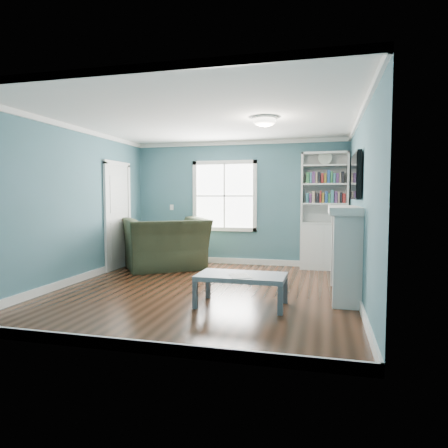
# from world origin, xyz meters

# --- Properties ---
(floor) EXTENTS (5.00, 5.00, 0.00)m
(floor) POSITION_xyz_m (0.00, 0.00, 0.00)
(floor) COLOR black
(floor) RESTS_ON ground
(room_walls) EXTENTS (5.00, 5.00, 5.00)m
(room_walls) POSITION_xyz_m (0.00, 0.00, 1.58)
(room_walls) COLOR #39646C
(room_walls) RESTS_ON ground
(trim) EXTENTS (4.50, 5.00, 2.60)m
(trim) POSITION_xyz_m (0.00, 0.00, 1.24)
(trim) COLOR white
(trim) RESTS_ON ground
(window) EXTENTS (1.40, 0.06, 1.50)m
(window) POSITION_xyz_m (-0.30, 2.49, 1.45)
(window) COLOR white
(window) RESTS_ON room_walls
(bookshelf) EXTENTS (0.90, 0.35, 2.31)m
(bookshelf) POSITION_xyz_m (1.77, 2.30, 0.92)
(bookshelf) COLOR silver
(bookshelf) RESTS_ON ground
(fireplace) EXTENTS (0.44, 1.58, 1.30)m
(fireplace) POSITION_xyz_m (2.08, 0.20, 0.64)
(fireplace) COLOR black
(fireplace) RESTS_ON ground
(tv) EXTENTS (0.06, 1.10, 0.65)m
(tv) POSITION_xyz_m (2.20, 0.20, 1.72)
(tv) COLOR black
(tv) RESTS_ON fireplace
(door) EXTENTS (0.12, 0.98, 2.17)m
(door) POSITION_xyz_m (-2.22, 1.40, 1.07)
(door) COLOR silver
(door) RESTS_ON ground
(ceiling_fixture) EXTENTS (0.38, 0.38, 0.15)m
(ceiling_fixture) POSITION_xyz_m (0.90, 0.10, 2.55)
(ceiling_fixture) COLOR white
(ceiling_fixture) RESTS_ON room_walls
(light_switch) EXTENTS (0.08, 0.01, 0.12)m
(light_switch) POSITION_xyz_m (-1.50, 2.48, 1.20)
(light_switch) COLOR white
(light_switch) RESTS_ON room_walls
(recliner) EXTENTS (1.85, 1.72, 1.36)m
(recliner) POSITION_xyz_m (-1.29, 1.60, 0.68)
(recliner) COLOR black
(recliner) RESTS_ON ground
(coffee_table) EXTENTS (1.16, 0.64, 0.42)m
(coffee_table) POSITION_xyz_m (0.72, -0.69, 0.37)
(coffee_table) COLOR #4C535B
(coffee_table) RESTS_ON ground
(paper_sheet) EXTENTS (0.35, 0.39, 0.00)m
(paper_sheet) POSITION_xyz_m (0.74, -0.82, 0.42)
(paper_sheet) COLOR white
(paper_sheet) RESTS_ON coffee_table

